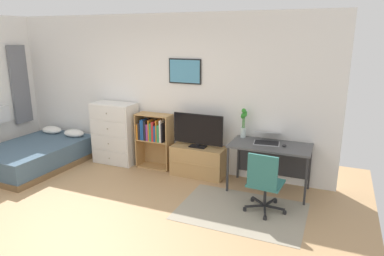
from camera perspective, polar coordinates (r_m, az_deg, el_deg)
name	(u,v)px	position (r m, az deg, el deg)	size (l,w,h in m)	color
ground_plane	(71,226)	(4.81, -19.24, -14.98)	(7.20, 7.20, 0.00)	tan
wall_back_with_posters	(160,92)	(6.25, -5.25, 5.89)	(6.12, 0.09, 2.70)	white
area_rug	(241,211)	(4.94, 8.09, -13.34)	(1.70, 1.20, 0.01)	#9E937F
bed	(36,154)	(7.00, -24.20, -3.99)	(1.36, 1.94, 0.55)	brown
dresser	(115,133)	(6.62, -12.52, -0.83)	(0.80, 0.46, 1.14)	white
bookshelf	(153,135)	(6.25, -6.37, -1.22)	(0.64, 0.30, 0.99)	tan
tv_stand	(198,161)	(5.95, 1.04, -5.44)	(0.91, 0.41, 0.52)	tan
television	(198,131)	(5.76, 0.98, -0.45)	(0.87, 0.16, 0.57)	black
desk	(271,151)	(5.48, 12.86, -3.76)	(1.20, 0.64, 0.74)	#4C4C4F
office_chair	(264,181)	(4.76, 11.77, -8.59)	(0.57, 0.58, 0.86)	#232326
laptop	(267,138)	(5.47, 12.25, -1.61)	(0.43, 0.46, 0.17)	#B7B7BC
computer_mouse	(284,146)	(5.32, 14.94, -2.80)	(0.06, 0.10, 0.03)	#262628
bamboo_vase	(244,122)	(5.61, 8.48, 0.95)	(0.10, 0.11, 0.48)	silver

